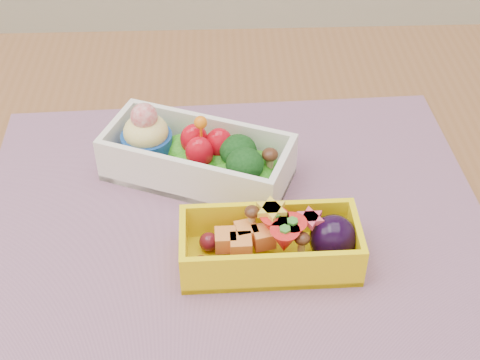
{
  "coord_description": "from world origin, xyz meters",
  "views": [
    {
      "loc": [
        -0.03,
        -0.43,
        1.19
      ],
      "look_at": [
        -0.02,
        0.04,
        0.79
      ],
      "focal_mm": 50.4,
      "sensor_mm": 36.0,
      "label": 1
    }
  ],
  "objects_px": {
    "table": "(257,307)",
    "bento_white": "(196,157)",
    "placemat": "(232,214)",
    "bento_yellow": "(274,244)"
  },
  "relations": [
    {
      "from": "bento_yellow",
      "to": "bento_white",
      "type": "bearing_deg",
      "value": 118.61
    },
    {
      "from": "table",
      "to": "placemat",
      "type": "relative_size",
      "value": 2.52
    },
    {
      "from": "table",
      "to": "bento_white",
      "type": "xyz_separation_m",
      "value": [
        -0.06,
        0.09,
        0.13
      ]
    },
    {
      "from": "table",
      "to": "bento_yellow",
      "type": "relative_size",
      "value": 7.75
    },
    {
      "from": "placemat",
      "to": "bento_yellow",
      "type": "xyz_separation_m",
      "value": [
        0.03,
        -0.06,
        0.02
      ]
    },
    {
      "from": "table",
      "to": "bento_white",
      "type": "bearing_deg",
      "value": 122.68
    },
    {
      "from": "placemat",
      "to": "bento_yellow",
      "type": "height_order",
      "value": "bento_yellow"
    },
    {
      "from": "placemat",
      "to": "bento_yellow",
      "type": "bearing_deg",
      "value": -61.32
    },
    {
      "from": "placemat",
      "to": "table",
      "type": "bearing_deg",
      "value": -53.99
    },
    {
      "from": "placemat",
      "to": "bento_yellow",
      "type": "relative_size",
      "value": 3.07
    }
  ]
}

